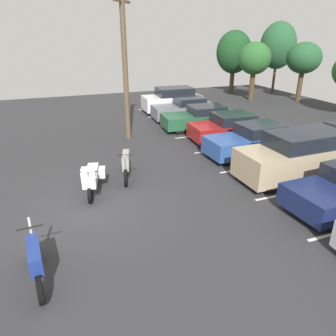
{
  "coord_description": "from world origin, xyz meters",
  "views": [
    {
      "loc": [
        10.01,
        -0.89,
        5.6
      ],
      "look_at": [
        -0.49,
        3.06,
        0.82
      ],
      "focal_mm": 34.08,
      "sensor_mm": 36.0,
      "label": 1
    }
  ],
  "objects_px": {
    "car_red": "(231,127)",
    "car_blue": "(254,140)",
    "motorcycle_touring": "(92,177)",
    "motorcycle_second": "(126,164)",
    "car_grey": "(185,109)",
    "car_green": "(202,118)",
    "utility_pole": "(125,66)",
    "motorcycle_third": "(36,260)",
    "car_white": "(172,100)",
    "car_tan": "(297,156)"
  },
  "relations": [
    {
      "from": "utility_pole",
      "to": "car_green",
      "type": "bearing_deg",
      "value": 93.69
    },
    {
      "from": "car_grey",
      "to": "motorcycle_touring",
      "type": "bearing_deg",
      "value": -40.54
    },
    {
      "from": "motorcycle_third",
      "to": "car_grey",
      "type": "xyz_separation_m",
      "value": [
        -13.15,
        9.61,
        0.13
      ]
    },
    {
      "from": "motorcycle_touring",
      "to": "motorcycle_second",
      "type": "height_order",
      "value": "motorcycle_touring"
    },
    {
      "from": "car_grey",
      "to": "utility_pole",
      "type": "relative_size",
      "value": 0.58
    },
    {
      "from": "car_green",
      "to": "car_red",
      "type": "distance_m",
      "value": 2.68
    },
    {
      "from": "car_blue",
      "to": "utility_pole",
      "type": "relative_size",
      "value": 0.62
    },
    {
      "from": "motorcycle_second",
      "to": "motorcycle_third",
      "type": "height_order",
      "value": "motorcycle_second"
    },
    {
      "from": "car_green",
      "to": "car_tan",
      "type": "height_order",
      "value": "car_tan"
    },
    {
      "from": "motorcycle_second",
      "to": "car_white",
      "type": "bearing_deg",
      "value": 149.67
    },
    {
      "from": "motorcycle_third",
      "to": "car_red",
      "type": "xyz_separation_m",
      "value": [
        -8.02,
        10.16,
        0.13
      ]
    },
    {
      "from": "motorcycle_touring",
      "to": "car_tan",
      "type": "distance_m",
      "value": 8.21
    },
    {
      "from": "car_green",
      "to": "car_tan",
      "type": "bearing_deg",
      "value": 2.46
    },
    {
      "from": "car_grey",
      "to": "car_green",
      "type": "distance_m",
      "value": 2.51
    },
    {
      "from": "motorcycle_touring",
      "to": "utility_pole",
      "type": "height_order",
      "value": "utility_pole"
    },
    {
      "from": "motorcycle_third",
      "to": "car_white",
      "type": "bearing_deg",
      "value": 148.35
    },
    {
      "from": "car_blue",
      "to": "car_white",
      "type": "bearing_deg",
      "value": -178.07
    },
    {
      "from": "car_grey",
      "to": "car_tan",
      "type": "xyz_separation_m",
      "value": [
        10.51,
        0.39,
        0.24
      ]
    },
    {
      "from": "car_white",
      "to": "car_red",
      "type": "xyz_separation_m",
      "value": [
        7.59,
        0.54,
        -0.19
      ]
    },
    {
      "from": "car_green",
      "to": "car_blue",
      "type": "distance_m",
      "value": 5.13
    },
    {
      "from": "utility_pole",
      "to": "motorcycle_touring",
      "type": "bearing_deg",
      "value": -25.37
    },
    {
      "from": "car_grey",
      "to": "utility_pole",
      "type": "xyz_separation_m",
      "value": [
        2.82,
        -4.75,
        3.23
      ]
    },
    {
      "from": "car_white",
      "to": "car_blue",
      "type": "xyz_separation_m",
      "value": [
        10.08,
        0.34,
        -0.16
      ]
    },
    {
      "from": "car_blue",
      "to": "car_tan",
      "type": "distance_m",
      "value": 2.89
    },
    {
      "from": "motorcycle_second",
      "to": "car_grey",
      "type": "bearing_deg",
      "value": 142.72
    },
    {
      "from": "car_white",
      "to": "car_red",
      "type": "height_order",
      "value": "car_white"
    },
    {
      "from": "car_white",
      "to": "car_green",
      "type": "relative_size",
      "value": 0.89
    },
    {
      "from": "car_red",
      "to": "car_tan",
      "type": "distance_m",
      "value": 5.38
    },
    {
      "from": "motorcycle_second",
      "to": "car_grey",
      "type": "height_order",
      "value": "car_grey"
    },
    {
      "from": "car_green",
      "to": "car_blue",
      "type": "relative_size",
      "value": 1.04
    },
    {
      "from": "car_tan",
      "to": "utility_pole",
      "type": "relative_size",
      "value": 0.63
    },
    {
      "from": "car_blue",
      "to": "motorcycle_second",
      "type": "bearing_deg",
      "value": -85.96
    },
    {
      "from": "car_red",
      "to": "utility_pole",
      "type": "xyz_separation_m",
      "value": [
        -2.32,
        -5.3,
        3.23
      ]
    },
    {
      "from": "motorcycle_third",
      "to": "car_tan",
      "type": "xyz_separation_m",
      "value": [
        -2.64,
        10.01,
        0.37
      ]
    },
    {
      "from": "car_red",
      "to": "car_grey",
      "type": "bearing_deg",
      "value": -173.94
    },
    {
      "from": "motorcycle_second",
      "to": "car_white",
      "type": "relative_size",
      "value": 0.51
    },
    {
      "from": "car_grey",
      "to": "motorcycle_second",
      "type": "bearing_deg",
      "value": -37.28
    },
    {
      "from": "car_tan",
      "to": "motorcycle_touring",
      "type": "bearing_deg",
      "value": -100.86
    },
    {
      "from": "motorcycle_second",
      "to": "car_green",
      "type": "distance_m",
      "value": 8.35
    },
    {
      "from": "motorcycle_touring",
      "to": "car_red",
      "type": "bearing_deg",
      "value": 115.0
    },
    {
      "from": "car_grey",
      "to": "car_green",
      "type": "bearing_deg",
      "value": 1.12
    },
    {
      "from": "motorcycle_second",
      "to": "car_grey",
      "type": "relative_size",
      "value": 0.5
    },
    {
      "from": "motorcycle_touring",
      "to": "car_tan",
      "type": "xyz_separation_m",
      "value": [
        1.55,
        8.06,
        0.32
      ]
    },
    {
      "from": "motorcycle_touring",
      "to": "car_blue",
      "type": "height_order",
      "value": "car_blue"
    },
    {
      "from": "car_green",
      "to": "car_red",
      "type": "height_order",
      "value": "car_red"
    },
    {
      "from": "car_grey",
      "to": "car_red",
      "type": "height_order",
      "value": "car_grey"
    },
    {
      "from": "motorcycle_touring",
      "to": "motorcycle_third",
      "type": "bearing_deg",
      "value": -24.9
    },
    {
      "from": "motorcycle_second",
      "to": "utility_pole",
      "type": "xyz_separation_m",
      "value": [
        -5.27,
        1.41,
        3.33
      ]
    },
    {
      "from": "car_red",
      "to": "car_blue",
      "type": "height_order",
      "value": "car_blue"
    },
    {
      "from": "motorcycle_touring",
      "to": "motorcycle_third",
      "type": "xyz_separation_m",
      "value": [
        4.19,
        -1.94,
        -0.05
      ]
    }
  ]
}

